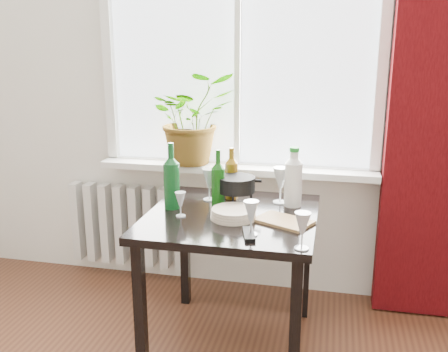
% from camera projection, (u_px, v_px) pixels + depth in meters
% --- Properties ---
extents(window, '(1.72, 0.08, 1.62)m').
position_uv_depth(window, '(239.00, 39.00, 2.96)').
color(window, white).
rests_on(window, ground).
extents(windowsill, '(1.72, 0.20, 0.04)m').
position_uv_depth(windowsill, '(236.00, 168.00, 3.09)').
color(windowsill, white).
rests_on(windowsill, ground).
extents(curtain, '(0.50, 0.12, 2.56)m').
position_uv_depth(curtain, '(437.00, 97.00, 2.70)').
color(curtain, '#340407').
rests_on(curtain, ground).
extents(radiator, '(0.80, 0.10, 0.55)m').
position_uv_depth(radiator, '(128.00, 225.00, 3.39)').
color(radiator, silver).
rests_on(radiator, ground).
extents(table, '(0.85, 0.85, 0.74)m').
position_uv_depth(table, '(232.00, 231.00, 2.55)').
color(table, black).
rests_on(table, ground).
extents(potted_plant, '(0.66, 0.64, 0.57)m').
position_uv_depth(potted_plant, '(193.00, 118.00, 3.07)').
color(potted_plant, '#1D651A').
rests_on(potted_plant, windowsill).
extents(wine_bottle_left, '(0.10, 0.10, 0.36)m').
position_uv_depth(wine_bottle_left, '(171.00, 175.00, 2.57)').
color(wine_bottle_left, '#0D451A').
rests_on(wine_bottle_left, table).
extents(wine_bottle_right, '(0.09, 0.09, 0.31)m').
position_uv_depth(wine_bottle_right, '(218.00, 178.00, 2.61)').
color(wine_bottle_right, '#0E440D').
rests_on(wine_bottle_right, table).
extents(bottle_amber, '(0.08, 0.08, 0.29)m').
position_uv_depth(bottle_amber, '(232.00, 173.00, 2.74)').
color(bottle_amber, brown).
rests_on(bottle_amber, table).
extents(cleaning_bottle, '(0.09, 0.09, 0.33)m').
position_uv_depth(cleaning_bottle, '(293.00, 176.00, 2.61)').
color(cleaning_bottle, silver).
rests_on(cleaning_bottle, table).
extents(wineglass_front_right, '(0.08, 0.08, 0.16)m').
position_uv_depth(wineglass_front_right, '(251.00, 218.00, 2.23)').
color(wineglass_front_right, silver).
rests_on(wineglass_front_right, table).
extents(wineglass_far_right, '(0.09, 0.09, 0.17)m').
position_uv_depth(wineglass_far_right, '(302.00, 230.00, 2.08)').
color(wineglass_far_right, '#B5BBC3').
rests_on(wineglass_far_right, table).
extents(wineglass_back_center, '(0.09, 0.09, 0.20)m').
position_uv_depth(wineglass_back_center, '(280.00, 185.00, 2.68)').
color(wineglass_back_center, silver).
rests_on(wineglass_back_center, table).
extents(wineglass_back_left, '(0.09, 0.09, 0.18)m').
position_uv_depth(wineglass_back_left, '(209.00, 184.00, 2.73)').
color(wineglass_back_left, silver).
rests_on(wineglass_back_left, table).
extents(wineglass_front_left, '(0.06, 0.06, 0.13)m').
position_uv_depth(wineglass_front_left, '(181.00, 204.00, 2.47)').
color(wineglass_front_left, silver).
rests_on(wineglass_front_left, table).
extents(plate_stack, '(0.29, 0.29, 0.05)m').
position_uv_depth(plate_stack, '(233.00, 214.00, 2.46)').
color(plate_stack, beige).
rests_on(plate_stack, table).
extents(fondue_pot, '(0.28, 0.26, 0.16)m').
position_uv_depth(fondue_pot, '(236.00, 191.00, 2.65)').
color(fondue_pot, black).
rests_on(fondue_pot, table).
extents(tv_remote, '(0.09, 0.17, 0.02)m').
position_uv_depth(tv_remote, '(249.00, 234.00, 2.24)').
color(tv_remote, black).
rests_on(tv_remote, table).
extents(cutting_board, '(0.31, 0.27, 0.01)m').
position_uv_depth(cutting_board, '(284.00, 221.00, 2.40)').
color(cutting_board, '#A57D4A').
rests_on(cutting_board, table).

